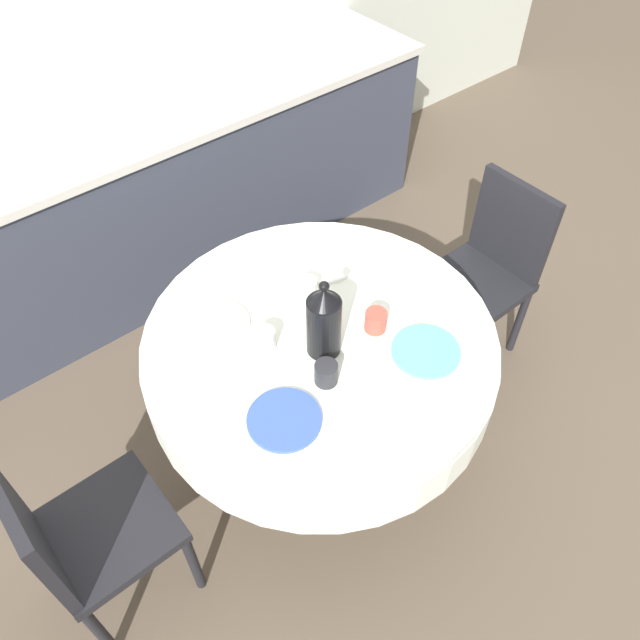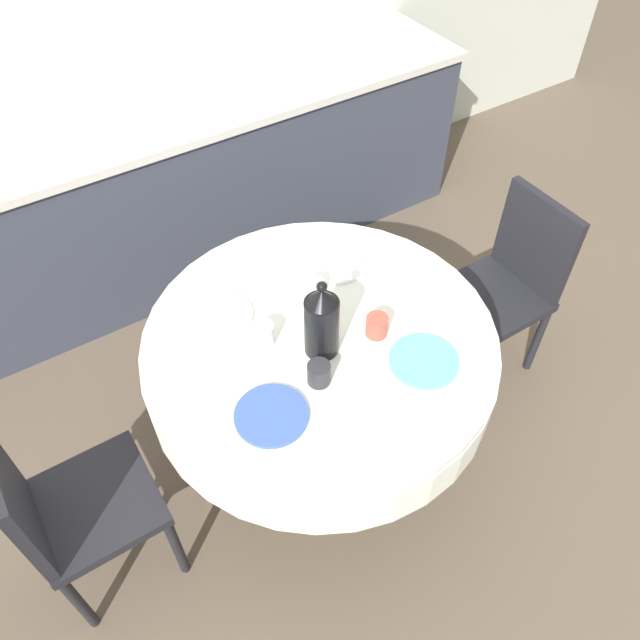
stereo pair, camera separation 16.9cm
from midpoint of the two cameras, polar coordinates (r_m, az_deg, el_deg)
The scene contains 14 objects.
ground_plane at distance 2.77m, azimuth 1.78°, elevation -11.38°, with size 12.00×12.00×0.00m, color brown.
kitchen_counter at distance 3.31m, azimuth -12.00°, elevation 11.20°, with size 3.24×0.64×0.91m.
dining_table at distance 2.27m, azimuth 2.14°, elevation -3.55°, with size 1.26×1.26×0.73m.
chair_left at distance 2.86m, azimuth 18.42°, elevation 3.38°, with size 0.40×0.40×0.88m.
chair_right at distance 2.22m, azimuth -20.06°, elevation -15.91°, with size 0.40×0.40×0.88m.
plate_near_left at distance 1.97m, azimuth -1.99°, elevation -8.81°, with size 0.24×0.24×0.01m, color #3856AD.
cup_near_left at distance 2.02m, azimuth 2.31°, elevation -5.01°, with size 0.08×0.08×0.08m, color #28282D.
plate_near_right at distance 2.14m, azimuth 11.71°, elevation -3.80°, with size 0.24×0.24×0.01m, color #60BCB7.
cup_near_right at distance 2.17m, azimuth 7.45°, elevation -0.63°, with size 0.08×0.08×0.08m, color #CC4C3D.
plate_far_left at distance 2.25m, azimuth -7.00°, elevation 0.31°, with size 0.24×0.24×0.01m, color white.
cup_far_left at distance 2.13m, azimuth -2.97°, elevation -1.42°, with size 0.08×0.08×0.08m, color white.
plate_far_right at distance 2.43m, azimuth 3.44°, elevation 5.13°, with size 0.24×0.24×0.01m, color white.
cup_far_right at distance 2.28m, azimuth 1.46°, elevation 2.87°, with size 0.08×0.08×0.08m, color white.
coffee_carafe at distance 2.03m, azimuth 2.53°, elevation -0.27°, with size 0.12×0.12×0.32m.
Camera 2 is at (-0.76, -1.20, 2.38)m, focal length 35.00 mm.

